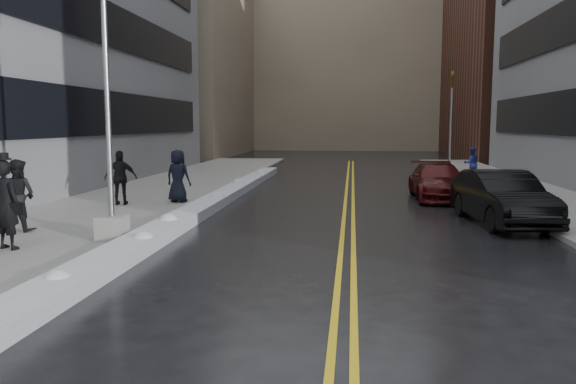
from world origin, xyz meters
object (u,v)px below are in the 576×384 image
(pedestrian_d, at_px, (121,178))
(car_black, at_px, (501,198))
(fire_hydrant, at_px, (529,192))
(pedestrian_east, at_px, (472,164))
(traffic_signal, at_px, (451,117))
(pedestrian_b, at_px, (18,195))
(pedestrian_c, at_px, (178,176))
(pedestrian_fedora, at_px, (6,205))
(lamppost, at_px, (109,144))
(car_maroon, at_px, (438,181))

(pedestrian_d, distance_m, car_black, 12.71)
(fire_hydrant, bearing_deg, pedestrian_east, 92.02)
(traffic_signal, distance_m, car_black, 18.05)
(pedestrian_b, xyz_separation_m, car_black, (13.33, 3.35, -0.31))
(pedestrian_east, bearing_deg, pedestrian_c, 31.48)
(fire_hydrant, xyz_separation_m, pedestrian_fedora, (-14.23, -9.26, 0.63))
(lamppost, bearing_deg, fire_hydrant, 33.04)
(pedestrian_d, xyz_separation_m, car_maroon, (11.58, 4.02, -0.39))
(traffic_signal, bearing_deg, lamppost, -118.21)
(lamppost, relative_size, traffic_signal, 1.27)
(fire_hydrant, distance_m, pedestrian_d, 14.71)
(pedestrian_fedora, distance_m, pedestrian_d, 7.11)
(fire_hydrant, height_order, pedestrian_east, pedestrian_east)
(pedestrian_c, bearing_deg, pedestrian_d, 39.83)
(traffic_signal, relative_size, pedestrian_d, 3.12)
(traffic_signal, distance_m, pedestrian_d, 21.52)
(pedestrian_b, relative_size, pedestrian_east, 1.16)
(lamppost, xyz_separation_m, pedestrian_c, (-0.45, 6.77, -1.42))
(lamppost, height_order, pedestrian_fedora, lamppost)
(pedestrian_c, relative_size, pedestrian_east, 1.16)
(lamppost, height_order, traffic_signal, lamppost)
(pedestrian_d, xyz_separation_m, car_black, (12.60, -1.65, -0.31))
(traffic_signal, bearing_deg, fire_hydrant, -87.95)
(pedestrian_b, xyz_separation_m, pedestrian_c, (2.52, 5.93, -0.00))
(pedestrian_d, relative_size, car_maroon, 0.39)
(pedestrian_fedora, xyz_separation_m, pedestrian_east, (13.93, 17.82, -0.20))
(pedestrian_fedora, distance_m, car_black, 13.45)
(pedestrian_fedora, relative_size, pedestrian_east, 1.23)
(lamppost, distance_m, traffic_signal, 24.98)
(traffic_signal, distance_m, pedestrian_b, 25.90)
(fire_hydrant, distance_m, car_black, 4.28)
(fire_hydrant, distance_m, pedestrian_c, 12.82)
(lamppost, xyz_separation_m, traffic_signal, (11.80, 22.00, 0.87))
(pedestrian_c, bearing_deg, fire_hydrant, -161.89)
(traffic_signal, bearing_deg, pedestrian_east, -87.91)
(lamppost, distance_m, pedestrian_fedora, 2.68)
(pedestrian_fedora, bearing_deg, car_black, -137.87)
(car_black, bearing_deg, traffic_signal, 78.09)
(car_black, bearing_deg, pedestrian_d, 165.24)
(pedestrian_c, bearing_deg, car_maroon, -149.81)
(traffic_signal, bearing_deg, car_maroon, -101.46)
(car_maroon, bearing_deg, pedestrian_c, -162.85)
(fire_hydrant, bearing_deg, car_black, -117.03)
(pedestrian_c, bearing_deg, pedestrian_east, -129.20)
(pedestrian_east, xyz_separation_m, car_black, (-1.64, -12.37, -0.18))
(pedestrian_fedora, bearing_deg, pedestrian_east, -109.82)
(pedestrian_b, xyz_separation_m, pedestrian_east, (14.97, 15.72, -0.13))
(pedestrian_b, bearing_deg, lamppost, 172.23)
(pedestrian_b, relative_size, car_black, 0.39)
(lamppost, distance_m, pedestrian_b, 3.40)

